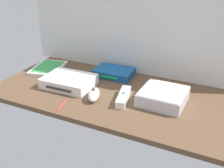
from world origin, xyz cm
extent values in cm
cube|color=brown|center=(0.00, 0.00, -1.00)|extent=(100.00, 48.00, 2.00)
cube|color=silver|center=(0.00, 24.60, 32.00)|extent=(110.00, 1.20, 64.00)
cube|color=white|center=(-19.58, -2.35, 2.20)|extent=(21.49, 16.65, 4.40)
cube|color=#2D2D2D|center=(-19.32, -10.54, 2.20)|extent=(12.01, 0.98, 0.80)
cube|color=silver|center=(21.35, 1.18, 2.50)|extent=(17.26, 17.26, 5.00)
cube|color=silver|center=(21.35, 1.18, 5.15)|extent=(16.57, 16.57, 0.30)
cube|color=white|center=(-39.67, 9.03, 0.70)|extent=(17.59, 21.61, 1.40)
cube|color=green|center=(-39.67, 9.03, 1.48)|extent=(14.60, 18.46, 0.16)
cube|color=#145193|center=(-6.84, 16.03, 1.70)|extent=(18.62, 12.95, 3.40)
cube|color=#19D833|center=(-6.51, 9.84, 1.70)|extent=(8.01, 0.83, 0.60)
cube|color=white|center=(6.96, -4.03, 1.50)|extent=(6.82, 15.23, 3.00)
cylinder|color=#387FDB|center=(6.96, -4.03, 3.20)|extent=(1.40, 1.40, 0.40)
ellipsoid|color=white|center=(-4.03, -8.20, 2.00)|extent=(7.61, 10.91, 4.00)
sphere|color=#4C4C4C|center=(-4.03, -8.20, 4.40)|extent=(1.40, 1.40, 1.40)
cylinder|color=red|center=(-12.80, -17.83, 0.35)|extent=(2.35, 8.97, 0.70)
camera|label=1|loc=(45.26, -93.31, 53.70)|focal=44.93mm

